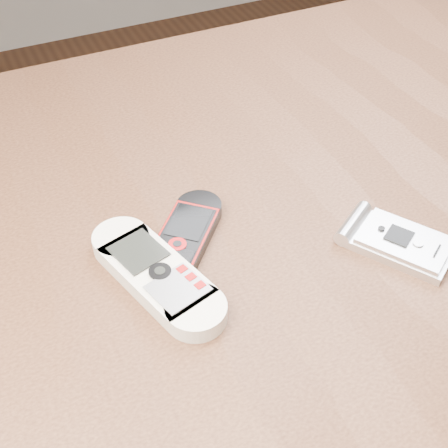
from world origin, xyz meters
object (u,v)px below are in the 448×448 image
at_px(table, 220,304).
at_px(nokia_black_red, 181,243).
at_px(motorola_razr, 401,242).
at_px(nokia_white, 156,274).

bearing_deg(table, nokia_black_red, -173.67).
distance_m(table, motorola_razr, 0.20).
distance_m(nokia_white, motorola_razr, 0.23).
xyz_separation_m(nokia_white, motorola_razr, (0.22, -0.06, -0.00)).
relative_size(nokia_white, nokia_black_red, 1.11).
xyz_separation_m(nokia_black_red, motorola_razr, (0.19, -0.09, 0.00)).
height_order(table, nokia_white, nokia_white).
bearing_deg(nokia_white, nokia_black_red, 23.14).
distance_m(table, nokia_black_red, 0.12).
bearing_deg(nokia_white, table, 7.40).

